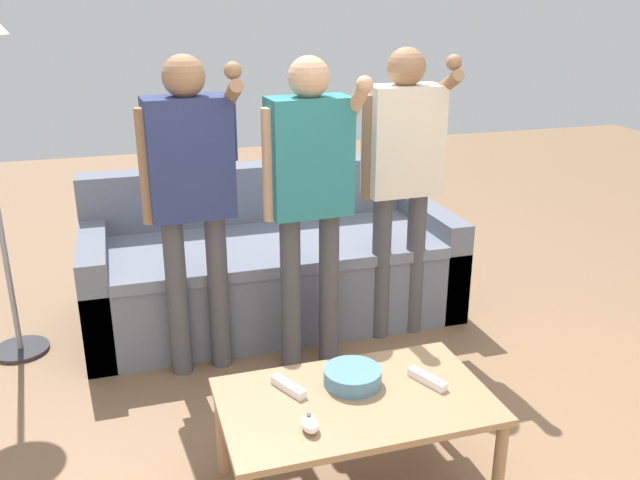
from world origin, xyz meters
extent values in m
plane|color=brown|center=(0.00, 0.00, 0.00)|extent=(12.00, 12.00, 0.00)
cube|color=slate|center=(-0.20, 1.35, 0.21)|extent=(2.03, 0.89, 0.41)
cube|color=slate|center=(-0.20, 1.28, 0.44)|extent=(1.75, 0.77, 0.06)
cube|color=slate|center=(-0.20, 1.70, 0.61)|extent=(2.03, 0.18, 0.39)
cube|color=slate|center=(-1.14, 1.35, 0.29)|extent=(0.14, 0.89, 0.58)
cube|color=slate|center=(0.75, 1.35, 0.29)|extent=(0.14, 0.89, 0.58)
cube|color=#997551|center=(-0.25, -0.19, 0.38)|extent=(0.95, 0.57, 0.03)
cylinder|color=#997551|center=(0.19, -0.44, 0.19)|extent=(0.04, 0.04, 0.37)
cylinder|color=#997551|center=(-0.70, 0.06, 0.19)|extent=(0.04, 0.04, 0.37)
cylinder|color=#997551|center=(0.19, 0.06, 0.19)|extent=(0.04, 0.04, 0.37)
cylinder|color=teal|center=(-0.23, -0.10, 0.43)|extent=(0.21, 0.21, 0.06)
ellipsoid|color=white|center=(-0.46, -0.33, 0.42)|extent=(0.06, 0.09, 0.05)
cylinder|color=#4C4C51|center=(-0.46, -0.32, 0.45)|extent=(0.02, 0.02, 0.01)
cylinder|color=#2D2D33|center=(-1.55, 1.30, 0.01)|extent=(0.28, 0.28, 0.02)
cylinder|color=#47474C|center=(-0.77, 0.85, 0.39)|extent=(0.10, 0.10, 0.78)
cylinder|color=#47474C|center=(-0.57, 0.87, 0.39)|extent=(0.10, 0.10, 0.78)
cube|color=navy|center=(-0.67, 0.86, 1.05)|extent=(0.39, 0.22, 0.54)
sphere|color=#936B4C|center=(-0.67, 0.86, 1.41)|extent=(0.19, 0.19, 0.19)
cylinder|color=#936B4C|center=(-0.85, 0.85, 1.03)|extent=(0.07, 0.07, 0.51)
cylinder|color=navy|center=(-0.48, 0.87, 1.16)|extent=(0.07, 0.07, 0.25)
cylinder|color=#936B4C|center=(-0.48, 0.81, 1.32)|extent=(0.08, 0.26, 0.17)
sphere|color=#936B4C|center=(-0.47, 0.76, 1.43)|extent=(0.08, 0.08, 0.08)
cylinder|color=#47474C|center=(-0.24, 0.75, 0.39)|extent=(0.10, 0.10, 0.78)
cylinder|color=#47474C|center=(-0.05, 0.76, 0.39)|extent=(0.10, 0.10, 0.78)
cube|color=#28757A|center=(-0.15, 0.75, 1.05)|extent=(0.38, 0.21, 0.54)
sphere|color=tan|center=(-0.15, 0.75, 1.40)|extent=(0.18, 0.18, 0.18)
cylinder|color=tan|center=(-0.33, 0.74, 1.02)|extent=(0.07, 0.07, 0.51)
cylinder|color=#28757A|center=(0.04, 0.76, 1.15)|extent=(0.07, 0.07, 0.25)
cylinder|color=tan|center=(0.04, 0.67, 1.29)|extent=(0.07, 0.23, 0.22)
sphere|color=tan|center=(0.05, 0.58, 1.38)|extent=(0.07, 0.07, 0.07)
cylinder|color=#47474C|center=(0.29, 0.92, 0.39)|extent=(0.10, 0.10, 0.79)
cylinder|color=#47474C|center=(0.49, 0.93, 0.39)|extent=(0.10, 0.10, 0.79)
cube|color=beige|center=(0.39, 0.93, 1.06)|extent=(0.38, 0.21, 0.54)
sphere|color=#936B4C|center=(0.39, 0.93, 1.41)|extent=(0.19, 0.19, 0.19)
cylinder|color=#936B4C|center=(0.20, 0.92, 1.03)|extent=(0.07, 0.07, 0.51)
cylinder|color=beige|center=(0.58, 0.93, 1.16)|extent=(0.07, 0.07, 0.26)
cylinder|color=#936B4C|center=(0.58, 0.87, 1.32)|extent=(0.07, 0.26, 0.17)
sphere|color=#936B4C|center=(0.58, 0.81, 1.44)|extent=(0.08, 0.08, 0.08)
cube|color=white|center=(0.03, -0.18, 0.41)|extent=(0.10, 0.17, 0.03)
cylinder|color=silver|center=(0.02, -0.15, 0.43)|extent=(0.01, 0.01, 0.00)
cube|color=silver|center=(0.05, -0.22, 0.43)|extent=(0.02, 0.02, 0.00)
cube|color=white|center=(-0.47, -0.08, 0.41)|extent=(0.10, 0.16, 0.03)
cylinder|color=silver|center=(-0.48, -0.05, 0.43)|extent=(0.01, 0.01, 0.00)
cube|color=silver|center=(-0.45, -0.12, 0.43)|extent=(0.02, 0.02, 0.00)
camera|label=1|loc=(-0.97, -2.10, 1.71)|focal=37.69mm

